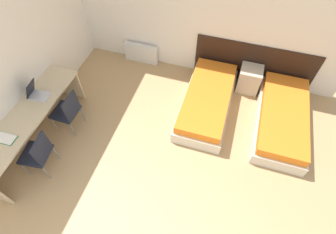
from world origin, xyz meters
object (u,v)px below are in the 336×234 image
Objects in this scene: bed_near_window at (207,101)px; bed_near_door at (282,118)px; laptop at (36,93)px; chair_near_laptop at (67,110)px; chair_near_notebook at (38,153)px; nightstand at (249,79)px.

bed_near_window and bed_near_door have the same top height.
chair_near_laptop is at bearing -2.86° from laptop.
bed_near_window is 2.63m from chair_near_laptop.
bed_near_window is at bearing 28.55° from chair_near_laptop.
bed_near_window is 2.30× the size of chair_near_notebook.
chair_near_laptop is 2.43× the size of laptop.
laptop is at bearing 111.38° from chair_near_notebook.
laptop is at bearing -163.80° from bed_near_door.
nightstand is at bearing 131.90° from bed_near_door.
laptop is at bearing -150.04° from nightstand.
bed_near_window is at bearing 180.00° from bed_near_door.
chair_near_laptop is (-3.03, -2.01, 0.22)m from nightstand.
bed_near_door is 5.60× the size of laptop.
chair_near_laptop reaches higher than bed_near_window.
chair_near_notebook is (-3.75, -2.11, 0.28)m from bed_near_door.
nightstand is 4.09m from laptop.
nightstand reaches higher than bed_near_door.
bed_near_door is (1.43, 0.00, 0.00)m from bed_near_window.
nightstand is (0.71, 0.80, 0.07)m from bed_near_window.
nightstand is (-0.71, 0.80, 0.07)m from bed_near_door.
chair_near_notebook reaches higher than bed_near_door.
chair_near_laptop is at bearing 82.83° from chair_near_notebook.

